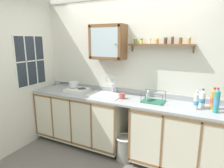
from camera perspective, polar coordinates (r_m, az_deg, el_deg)
name	(u,v)px	position (r m, az deg, el deg)	size (l,w,h in m)	color
floor	(113,164)	(3.23, 0.36, -22.27)	(6.30, 6.30, 0.00)	slate
back_wall	(130,74)	(3.30, 5.37, 3.02)	(3.90, 0.07, 2.59)	silver
side_wall_left	(14,75)	(3.57, -26.82, 2.30)	(0.05, 3.43, 2.59)	silver
lower_cabinet_run	(81,118)	(3.64, -9.05, -9.86)	(1.65, 0.59, 0.93)	black
lower_cabinet_run_right	(182,139)	(3.06, 19.86, -15.02)	(1.42, 0.59, 0.93)	black
countertop	(123,99)	(3.09, 3.11, -4.43)	(3.26, 0.62, 0.03)	#9EA3A8
backsplash	(129,92)	(3.33, 5.05, -2.23)	(3.26, 0.02, 0.08)	#9EA3A8
sink	(106,96)	(3.26, -1.79, -3.44)	(0.55, 0.45, 0.44)	silver
hot_plate_stove	(77,90)	(3.50, -10.19, -1.76)	(0.36, 0.31, 0.07)	silver
saucepan	(73,84)	(3.55, -11.23, -0.13)	(0.32, 0.20, 0.10)	silver
bottle_opaque_white_0	(202,99)	(2.90, 24.89, -4.06)	(0.08, 0.08, 0.26)	white
bottle_detergent_teal_1	(217,101)	(2.77, 28.29, -4.47)	(0.07, 0.07, 0.32)	teal
bottle_water_clear_2	(196,101)	(2.80, 23.40, -4.64)	(0.07, 0.07, 0.25)	silver
bottle_juice_amber_3	(214,99)	(2.89, 27.58, -3.99)	(0.08, 0.08, 0.30)	gold
dish_rack	(152,100)	(2.97, 11.75, -4.63)	(0.33, 0.25, 0.17)	#26664C
mug	(122,96)	(3.05, 2.98, -3.49)	(0.12, 0.09, 0.09)	#B24C47
wall_cabinet	(108,42)	(3.24, -1.23, 12.16)	(0.58, 0.30, 0.56)	brown
spice_shelf	(161,44)	(3.01, 14.09, 11.40)	(0.98, 0.14, 0.23)	brown
window	(31,61)	(3.73, -22.70, 6.24)	(0.03, 0.64, 0.89)	#262D38
trash_bin	(125,148)	(3.21, 3.74, -18.14)	(0.30, 0.30, 0.40)	gray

